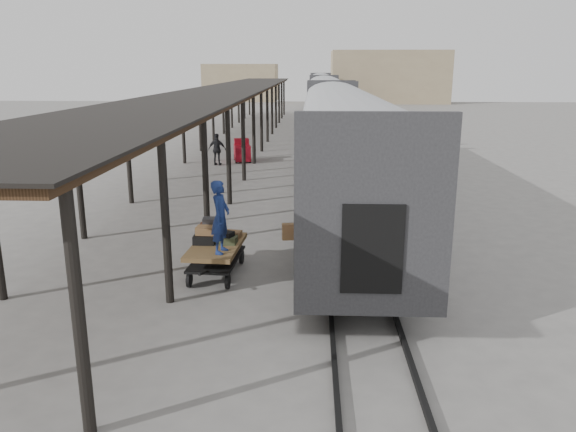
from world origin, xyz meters
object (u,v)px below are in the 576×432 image
at_px(luggage_tug, 242,151).
at_px(pedestrian, 217,149).
at_px(baggage_cart, 216,252).
at_px(porter, 220,217).

xyz_separation_m(luggage_tug, pedestrian, (-1.26, -1.37, 0.30)).
xyz_separation_m(baggage_cart, luggage_tug, (-1.62, 18.88, -0.04)).
bearing_deg(luggage_tug, porter, -96.29).
distance_m(luggage_tug, pedestrian, 1.88).
bearing_deg(porter, luggage_tug, 15.22).
xyz_separation_m(baggage_cart, porter, (0.25, -0.65, 1.15)).
relative_size(luggage_tug, porter, 0.88).
bearing_deg(pedestrian, luggage_tug, -121.42).
bearing_deg(pedestrian, porter, 110.99).
bearing_deg(pedestrian, baggage_cart, 110.55).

